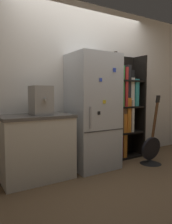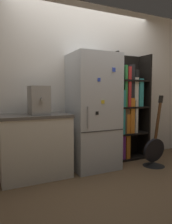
{
  "view_description": "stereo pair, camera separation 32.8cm",
  "coord_description": "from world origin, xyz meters",
  "px_view_note": "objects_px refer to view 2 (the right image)",
  "views": [
    {
      "loc": [
        -1.83,
        -2.64,
        1.16
      ],
      "look_at": [
        -0.12,
        0.15,
        0.87
      ],
      "focal_mm": 35.0,
      "sensor_mm": 36.0,
      "label": 1
    },
    {
      "loc": [
        -1.54,
        -2.8,
        1.16
      ],
      "look_at": [
        -0.12,
        0.15,
        0.87
      ],
      "focal_mm": 35.0,
      "sensor_mm": 36.0,
      "label": 2
    }
  ],
  "objects_px": {
    "bookshelf": "(125,109)",
    "espresso_machine": "(39,100)",
    "guitar": "(154,156)",
    "refrigerator": "(93,112)"
  },
  "relations": [
    {
      "from": "bookshelf",
      "to": "espresso_machine",
      "type": "bearing_deg",
      "value": -172.72
    },
    {
      "from": "bookshelf",
      "to": "guitar",
      "type": "height_order",
      "value": "bookshelf"
    },
    {
      "from": "refrigerator",
      "to": "guitar",
      "type": "bearing_deg",
      "value": -22.57
    },
    {
      "from": "bookshelf",
      "to": "espresso_machine",
      "type": "relative_size",
      "value": 4.74
    },
    {
      "from": "refrigerator",
      "to": "guitar",
      "type": "xyz_separation_m",
      "value": [
        0.9,
        -0.37,
        -0.7
      ]
    },
    {
      "from": "guitar",
      "to": "espresso_machine",
      "type": "bearing_deg",
      "value": 169.21
    },
    {
      "from": "refrigerator",
      "to": "espresso_machine",
      "type": "bearing_deg",
      "value": -177.18
    },
    {
      "from": "espresso_machine",
      "to": "refrigerator",
      "type": "bearing_deg",
      "value": 2.82
    },
    {
      "from": "refrigerator",
      "to": "bookshelf",
      "type": "distance_m",
      "value": 0.72
    },
    {
      "from": "espresso_machine",
      "to": "bookshelf",
      "type": "bearing_deg",
      "value": 7.28
    }
  ]
}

